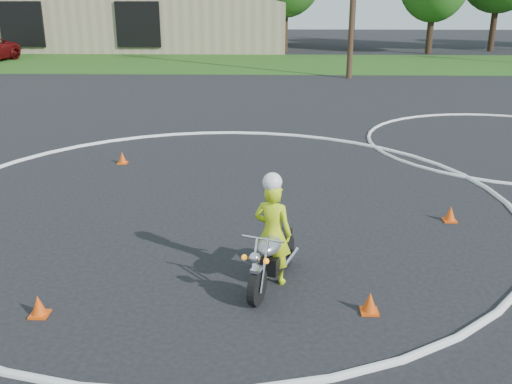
{
  "coord_description": "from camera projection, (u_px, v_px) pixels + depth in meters",
  "views": [
    {
      "loc": [
        1.17,
        -8.06,
        4.12
      ],
      "look_at": [
        0.92,
        0.5,
        1.1
      ],
      "focal_mm": 40.0,
      "sensor_mm": 36.0,
      "label": 1
    }
  ],
  "objects": [
    {
      "name": "grass_strip",
      "position": [
        253.0,
        63.0,
        34.45
      ],
      "size": [
        120.0,
        10.0,
        0.02
      ],
      "primitive_type": "cube",
      "color": "#1E4714",
      "rests_on": "ground"
    },
    {
      "name": "ground",
      "position": [
        197.0,
        267.0,
        9.0
      ],
      "size": [
        120.0,
        120.0,
        0.0
      ],
      "primitive_type": "plane",
      "color": "black",
      "rests_on": "ground"
    },
    {
      "name": "rider_primary_grp",
      "position": [
        273.0,
        230.0,
        8.31
      ],
      "size": [
        0.66,
        0.55,
        1.72
      ],
      "rotation": [
        0.0,
        0.0,
        -0.35
      ],
      "color": "#BAD516",
      "rests_on": "ground"
    },
    {
      "name": "course_markings",
      "position": [
        315.0,
        182.0,
        13.04
      ],
      "size": [
        19.05,
        19.05,
        0.12
      ],
      "color": "silver",
      "rests_on": "ground"
    },
    {
      "name": "traffic_cones",
      "position": [
        431.0,
        200.0,
        11.49
      ],
      "size": [
        17.62,
        9.46,
        0.3
      ],
      "color": "#DB480B",
      "rests_on": "ground"
    },
    {
      "name": "primary_motorcycle",
      "position": [
        272.0,
        258.0,
        8.31
      ],
      "size": [
        0.85,
        1.69,
        0.93
      ],
      "rotation": [
        0.0,
        0.0,
        -0.35
      ],
      "color": "black",
      "rests_on": "ground"
    }
  ]
}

